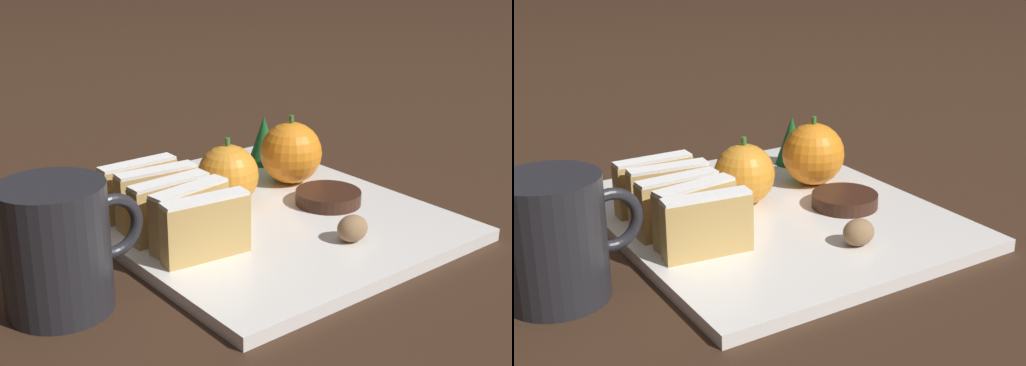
# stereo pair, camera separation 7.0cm
# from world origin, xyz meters

# --- Properties ---
(ground_plane) EXTENTS (6.00, 6.00, 0.00)m
(ground_plane) POSITION_xyz_m (0.00, 0.00, 0.00)
(ground_plane) COLOR #382316
(serving_platter) EXTENTS (0.31, 0.36, 0.01)m
(serving_platter) POSITION_xyz_m (0.00, 0.00, 0.01)
(serving_platter) COLOR white
(serving_platter) RESTS_ON ground_plane
(stollen_slice_front) EXTENTS (0.08, 0.03, 0.06)m
(stollen_slice_front) POSITION_xyz_m (-0.10, -0.06, 0.04)
(stollen_slice_front) COLOR tan
(stollen_slice_front) RESTS_ON serving_platter
(stollen_slice_second) EXTENTS (0.08, 0.03, 0.06)m
(stollen_slice_second) POSITION_xyz_m (-0.10, -0.03, 0.04)
(stollen_slice_second) COLOR tan
(stollen_slice_second) RESTS_ON serving_platter
(stollen_slice_third) EXTENTS (0.08, 0.02, 0.06)m
(stollen_slice_third) POSITION_xyz_m (-0.10, 0.00, 0.04)
(stollen_slice_third) COLOR tan
(stollen_slice_third) RESTS_ON serving_platter
(stollen_slice_fourth) EXTENTS (0.08, 0.03, 0.06)m
(stollen_slice_fourth) POSITION_xyz_m (-0.09, 0.03, 0.04)
(stollen_slice_fourth) COLOR tan
(stollen_slice_fourth) RESTS_ON serving_platter
(stollen_slice_fifth) EXTENTS (0.08, 0.02, 0.06)m
(stollen_slice_fifth) POSITION_xyz_m (-0.10, 0.06, 0.04)
(stollen_slice_fifth) COLOR tan
(stollen_slice_fifth) RESTS_ON serving_platter
(orange_near) EXTENTS (0.07, 0.07, 0.08)m
(orange_near) POSITION_xyz_m (0.08, 0.04, 0.05)
(orange_near) COLOR orange
(orange_near) RESTS_ON serving_platter
(orange_far) EXTENTS (0.06, 0.06, 0.07)m
(orange_far) POSITION_xyz_m (-0.01, 0.03, 0.04)
(orange_far) COLOR orange
(orange_far) RESTS_ON serving_platter
(walnut) EXTENTS (0.03, 0.02, 0.02)m
(walnut) POSITION_xyz_m (0.02, -0.11, 0.02)
(walnut) COLOR #8E6B47
(walnut) RESTS_ON serving_platter
(chocolate_cookie) EXTENTS (0.07, 0.07, 0.01)m
(chocolate_cookie) POSITION_xyz_m (0.07, -0.03, 0.02)
(chocolate_cookie) COLOR #381E14
(chocolate_cookie) RESTS_ON serving_platter
(evergreen_sprig) EXTENTS (0.04, 0.04, 0.06)m
(evergreen_sprig) POSITION_xyz_m (0.10, 0.12, 0.04)
(evergreen_sprig) COLOR #195623
(evergreen_sprig) RESTS_ON serving_platter
(coffee_mug) EXTENTS (0.12, 0.08, 0.10)m
(coffee_mug) POSITION_xyz_m (-0.22, -0.04, 0.05)
(coffee_mug) COLOR #232328
(coffee_mug) RESTS_ON ground_plane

